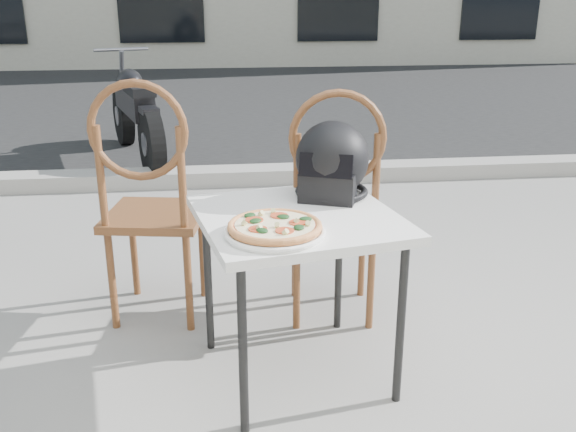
{
  "coord_description": "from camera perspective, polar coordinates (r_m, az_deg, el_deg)",
  "views": [
    {
      "loc": [
        -0.79,
        -1.91,
        1.45
      ],
      "look_at": [
        -0.55,
        0.13,
        0.72
      ],
      "focal_mm": 40.0,
      "sensor_mm": 36.0,
      "label": 1
    }
  ],
  "objects": [
    {
      "name": "street_asphalt",
      "position": [
        9.07,
        -1.6,
        10.25
      ],
      "size": [
        30.0,
        8.0,
        0.0
      ],
      "primitive_type": "cube",
      "color": "black",
      "rests_on": "ground"
    },
    {
      "name": "pizza",
      "position": [
        2.14,
        -1.17,
        -0.88
      ],
      "size": [
        0.38,
        0.38,
        0.04
      ],
      "rotation": [
        0.0,
        0.0,
        -0.2
      ],
      "color": "#E29252",
      "rests_on": "plate"
    },
    {
      "name": "plate",
      "position": [
        2.15,
        -1.17,
        -1.48
      ],
      "size": [
        0.4,
        0.4,
        0.02
      ],
      "rotation": [
        0.0,
        0.0,
        0.19
      ],
      "color": "white",
      "rests_on": "cafe_table_main"
    },
    {
      "name": "motorcycle",
      "position": [
        5.91,
        -13.44,
        8.85
      ],
      "size": [
        0.7,
        1.86,
        0.95
      ],
      "rotation": [
        0.0,
        0.0,
        0.29
      ],
      "color": "black",
      "rests_on": "street_asphalt"
    },
    {
      "name": "ground",
      "position": [
        2.53,
        13.43,
        -16.15
      ],
      "size": [
        80.0,
        80.0,
        0.0
      ],
      "primitive_type": "plane",
      "color": "gray",
      "rests_on": "ground"
    },
    {
      "name": "curb",
      "position": [
        5.17,
        2.39,
        3.83
      ],
      "size": [
        30.0,
        0.25,
        0.12
      ],
      "primitive_type": "cube",
      "color": "gray",
      "rests_on": "ground"
    },
    {
      "name": "cafe_chair_main",
      "position": [
        2.81,
        4.13,
        1.8
      ],
      "size": [
        0.45,
        0.45,
        1.08
      ],
      "rotation": [
        0.0,
        0.0,
        3.04
      ],
      "color": "brown",
      "rests_on": "ground"
    },
    {
      "name": "helmet",
      "position": [
        2.54,
        3.91,
        4.69
      ],
      "size": [
        0.38,
        0.39,
        0.3
      ],
      "rotation": [
        0.0,
        0.0,
        -0.36
      ],
      "color": "black",
      "rests_on": "cafe_table_main"
    },
    {
      "name": "cafe_chair_side",
      "position": [
        2.86,
        -12.24,
        2.17
      ],
      "size": [
        0.5,
        0.5,
        1.12
      ],
      "rotation": [
        0.0,
        0.0,
        2.97
      ],
      "color": "brown",
      "rests_on": "ground"
    },
    {
      "name": "cafe_table_main",
      "position": [
        2.38,
        0.89,
        -1.22
      ],
      "size": [
        0.83,
        0.83,
        0.67
      ],
      "rotation": [
        0.0,
        0.0,
        0.2
      ],
      "color": "white",
      "rests_on": "ground"
    }
  ]
}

